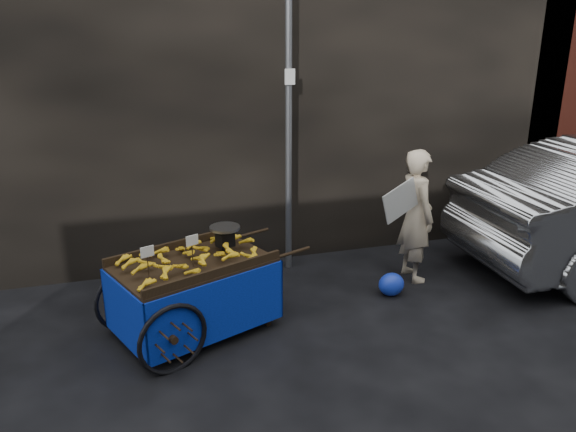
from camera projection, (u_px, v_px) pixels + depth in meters
name	position (u px, v px, depth m)	size (l,w,h in m)	color
ground	(297.00, 317.00, 6.01)	(80.00, 80.00, 0.00)	black
building_wall	(268.00, 61.00, 7.67)	(13.50, 2.00, 5.00)	black
street_pole	(289.00, 111.00, 6.63)	(0.12, 0.10, 4.00)	slate
banana_cart	(189.00, 271.00, 5.48)	(2.22, 1.60, 1.11)	black
vendor	(416.00, 215.00, 6.70)	(0.82, 0.62, 1.61)	beige
plastic_bag	(391.00, 284.00, 6.45)	(0.30, 0.24, 0.27)	blue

